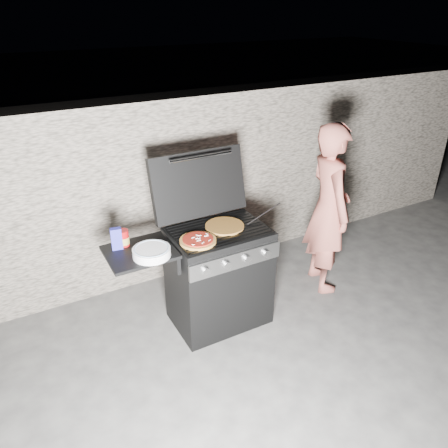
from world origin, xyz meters
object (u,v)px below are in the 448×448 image
sauce_jar (123,238)px  person (328,209)px  gas_grill (193,284)px  pizza_topped (198,240)px

sauce_jar → person: 1.93m
gas_grill → pizza_topped: size_ratio=4.71×
pizza_topped → sauce_jar: (-0.51, 0.24, 0.04)m
sauce_jar → person: size_ratio=0.08×
gas_grill → person: bearing=0.6°
gas_grill → person: size_ratio=0.81×
gas_grill → person: person is taller
pizza_topped → person: size_ratio=0.17×
pizza_topped → person: bearing=4.7°
pizza_topped → person: 1.42m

